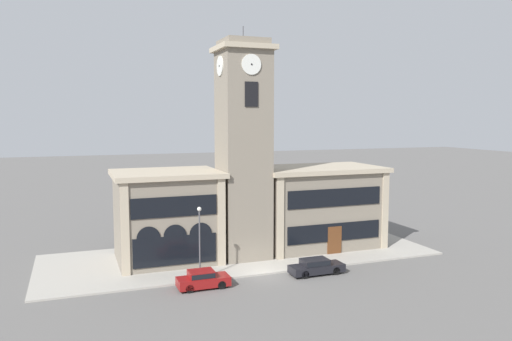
# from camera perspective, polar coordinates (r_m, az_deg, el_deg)

# --- Properties ---
(ground_plane) EXTENTS (300.00, 300.00, 0.00)m
(ground_plane) POSITION_cam_1_polar(r_m,az_deg,el_deg) (43.39, 1.11, -11.86)
(ground_plane) COLOR #605E5B
(sidewalk_kerb) EXTENTS (37.40, 12.97, 0.15)m
(sidewalk_kerb) POSITION_cam_1_polar(r_m,az_deg,el_deg) (49.20, -1.70, -9.61)
(sidewalk_kerb) COLOR #A39E93
(sidewalk_kerb) RESTS_ON ground_plane
(clock_tower) EXTENTS (5.07, 5.07, 21.68)m
(clock_tower) POSITION_cam_1_polar(r_m,az_deg,el_deg) (46.78, -1.45, 2.29)
(clock_tower) COLOR gray
(clock_tower) RESTS_ON ground_plane
(town_hall_left_wing) EXTENTS (9.77, 8.11, 8.45)m
(town_hall_left_wing) POSITION_cam_1_polar(r_m,az_deg,el_deg) (47.24, -10.13, -5.14)
(town_hall_left_wing) COLOR gray
(town_hall_left_wing) RESTS_ON ground_plane
(town_hall_right_wing) EXTENTS (12.92, 8.11, 8.34)m
(town_hall_right_wing) POSITION_cam_1_polar(r_m,az_deg,el_deg) (52.26, 7.00, -4.09)
(town_hall_right_wing) COLOR gray
(town_hall_right_wing) RESTS_ON ground_plane
(parked_car_near) EXTENTS (4.11, 1.77, 1.42)m
(parked_car_near) POSITION_cam_1_polar(r_m,az_deg,el_deg) (40.28, -6.12, -12.21)
(parked_car_near) COLOR maroon
(parked_car_near) RESTS_ON ground_plane
(parked_car_mid) EXTENTS (4.76, 1.74, 1.36)m
(parked_car_mid) POSITION_cam_1_polar(r_m,az_deg,el_deg) (43.69, 6.87, -10.80)
(parked_car_mid) COLOR black
(parked_car_mid) RESTS_ON ground_plane
(street_lamp) EXTENTS (0.36, 0.36, 6.02)m
(street_lamp) POSITION_cam_1_polar(r_m,az_deg,el_deg) (41.07, -6.47, -7.03)
(street_lamp) COLOR #4C4C51
(street_lamp) RESTS_ON sidewalk_kerb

